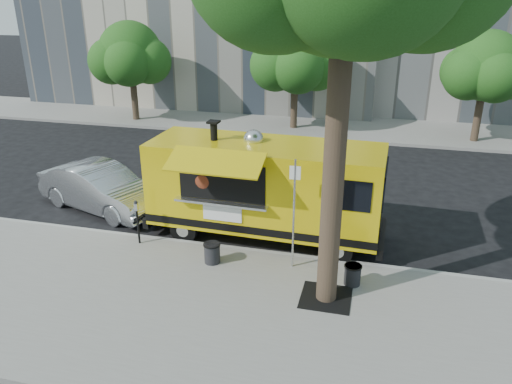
% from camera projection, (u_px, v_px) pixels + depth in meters
% --- Properties ---
extents(ground, '(120.00, 120.00, 0.00)m').
position_uv_depth(ground, '(251.00, 238.00, 15.12)').
color(ground, black).
rests_on(ground, ground).
extents(sidewalk, '(60.00, 6.00, 0.15)m').
position_uv_depth(sidewalk, '(207.00, 313.00, 11.50)').
color(sidewalk, gray).
rests_on(sidewalk, ground).
extents(curb, '(60.00, 0.14, 0.16)m').
position_uv_depth(curb, '(243.00, 251.00, 14.25)').
color(curb, '#999993').
rests_on(curb, ground).
extents(far_sidewalk, '(60.00, 5.00, 0.15)m').
position_uv_depth(far_sidewalk, '(314.00, 126.00, 27.21)').
color(far_sidewalk, gray).
rests_on(far_sidewalk, ground).
extents(tree_well, '(1.20, 1.20, 0.02)m').
position_uv_depth(tree_well, '(326.00, 297.00, 11.95)').
color(tree_well, black).
rests_on(tree_well, sidewalk).
extents(far_tree_a, '(3.42, 3.42, 5.36)m').
position_uv_depth(far_tree_a, '(130.00, 53.00, 27.01)').
color(far_tree_a, '#33261C').
rests_on(far_tree_a, far_sidewalk).
extents(far_tree_b, '(3.60, 3.60, 5.50)m').
position_uv_depth(far_tree_b, '(295.00, 57.00, 25.30)').
color(far_tree_b, '#33261C').
rests_on(far_tree_b, far_sidewalk).
extents(far_tree_c, '(3.24, 3.24, 5.21)m').
position_uv_depth(far_tree_c, '(486.00, 66.00, 23.02)').
color(far_tree_c, '#33261C').
rests_on(far_tree_c, far_sidewalk).
extents(sign_post, '(0.28, 0.06, 3.00)m').
position_uv_depth(sign_post, '(294.00, 208.00, 12.67)').
color(sign_post, silver).
rests_on(sign_post, sidewalk).
extents(parking_meter, '(0.11, 0.11, 1.33)m').
position_uv_depth(parking_meter, '(137.00, 217.00, 14.22)').
color(parking_meter, black).
rests_on(parking_meter, sidewalk).
extents(food_truck, '(7.12, 3.36, 3.48)m').
position_uv_depth(food_truck, '(264.00, 187.00, 14.57)').
color(food_truck, '#D7BB0B').
rests_on(food_truck, ground).
extents(sedan, '(4.98, 3.07, 1.55)m').
position_uv_depth(sedan, '(101.00, 188.00, 16.85)').
color(sedan, '#B8BABF').
rests_on(sedan, ground).
extents(trash_bin_left, '(0.44, 0.44, 0.53)m').
position_uv_depth(trash_bin_left, '(353.00, 274.00, 12.40)').
color(trash_bin_left, black).
rests_on(trash_bin_left, sidewalk).
extents(trash_bin_right, '(0.47, 0.47, 0.56)m').
position_uv_depth(trash_bin_right, '(212.00, 252.00, 13.40)').
color(trash_bin_right, black).
rests_on(trash_bin_right, sidewalk).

